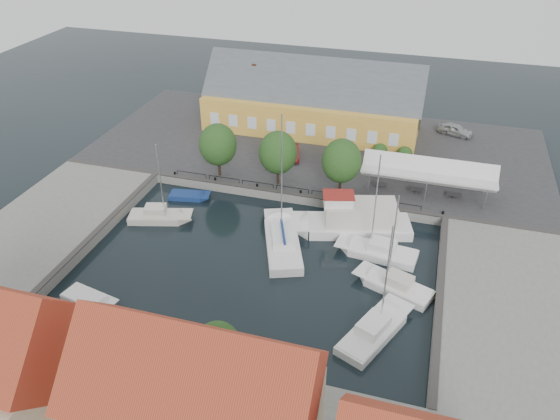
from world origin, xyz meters
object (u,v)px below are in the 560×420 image
object	(u,v)px
trawler	(354,222)
east_boat_b	(394,287)
center_sailboat	(282,243)
launch_sw	(89,301)
tent_canopy	(429,172)
launch_nw	(189,197)
car_silver	(456,130)
car_red	(293,152)
warehouse	(309,103)
east_boat_a	(378,253)
west_boat_b	(159,218)
east_boat_c	(374,332)

from	to	relation	value
trawler	east_boat_b	bearing A→B (deg)	-57.93
center_sailboat	launch_sw	distance (m)	18.19
tent_canopy	launch_nw	distance (m)	26.21
car_silver	car_red	bearing A→B (deg)	142.41
launch_nw	launch_sw	bearing A→B (deg)	-93.00
warehouse	car_red	xyz separation A→B (m)	(0.46, -9.63, -2.72)
warehouse	center_sailboat	distance (m)	26.93
warehouse	east_boat_a	world-z (taller)	warehouse
west_boat_b	launch_sw	xyz separation A→B (m)	(0.14, -13.07, -0.17)
center_sailboat	launch_sw	xyz separation A→B (m)	(-13.46, -12.24, -0.27)
tent_canopy	east_boat_a	size ratio (longest dim) A/B	1.27
warehouse	center_sailboat	size ratio (longest dim) A/B	2.06
east_boat_c	trawler	bearing A→B (deg)	106.51
warehouse	car_red	world-z (taller)	warehouse
warehouse	west_boat_b	world-z (taller)	warehouse
car_silver	center_sailboat	distance (m)	32.92
trawler	launch_sw	size ratio (longest dim) A/B	2.47
tent_canopy	car_red	distance (m)	16.80
east_boat_c	car_silver	bearing A→B (deg)	82.42
east_boat_a	west_boat_b	xyz separation A→B (m)	(-22.70, -0.35, -0.00)
car_red	launch_sw	distance (m)	30.62
trawler	center_sailboat	bearing A→B (deg)	-142.70
tent_canopy	trawler	distance (m)	10.52
warehouse	launch_nw	bearing A→B (deg)	-112.57
car_red	launch_nw	distance (m)	14.16
car_red	east_boat_a	distance (m)	20.06
east_boat_b	center_sailboat	bearing A→B (deg)	163.04
car_silver	car_red	world-z (taller)	car_silver
trawler	west_boat_b	size ratio (longest dim) A/B	1.40
east_boat_c	launch_sw	xyz separation A→B (m)	(-23.66, -2.99, -0.17)
tent_canopy	east_boat_b	bearing A→B (deg)	-95.30
tent_canopy	car_silver	size ratio (longest dim) A/B	3.10
center_sailboat	east_boat_a	distance (m)	9.18
trawler	west_boat_b	world-z (taller)	west_boat_b
tent_canopy	car_silver	world-z (taller)	tent_canopy
tent_canopy	west_boat_b	bearing A→B (deg)	-156.05
launch_nw	east_boat_c	bearing A→B (deg)	-33.61
east_boat_c	launch_sw	distance (m)	23.85
east_boat_a	launch_nw	world-z (taller)	east_boat_a
east_boat_a	launch_sw	bearing A→B (deg)	-149.26
launch_sw	tent_canopy	bearing A→B (deg)	43.47
east_boat_c	launch_nw	world-z (taller)	east_boat_c
trawler	car_silver	bearing A→B (deg)	69.36
warehouse	trawler	bearing A→B (deg)	-65.03
car_silver	launch_sw	xyz separation A→B (m)	(-28.77, -41.35, -1.68)
east_boat_b	launch_nw	world-z (taller)	east_boat_b
east_boat_b	launch_nw	bearing A→B (deg)	158.64
car_silver	east_boat_b	bearing A→B (deg)	-168.33
center_sailboat	west_boat_b	size ratio (longest dim) A/B	1.50
warehouse	trawler	distance (m)	24.16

